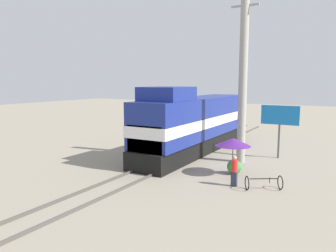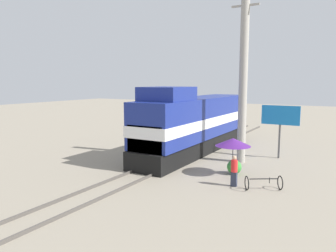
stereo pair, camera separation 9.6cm
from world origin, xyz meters
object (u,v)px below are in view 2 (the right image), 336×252
Objects in this scene: locomotive at (194,123)px; billboard_sign at (280,118)px; utility_pole at (243,75)px; person_bystander at (234,170)px; bicycle at (264,183)px; vendor_umbrella at (233,142)px.

billboard_sign is (5.97, 1.32, 0.62)m from locomotive.
utility_pole is 7.17× the size of person_bystander.
billboard_sign reaches higher than bicycle.
locomotive reaches higher than person_bystander.
vendor_umbrella is (4.59, -4.44, -0.27)m from locomotive.
vendor_umbrella is at bearing 111.58° from person_bystander.
person_bystander is (1.32, -5.21, -4.91)m from utility_pole.
locomotive is 9.32m from bicycle.
vendor_umbrella reaches higher than bicycle.
bicycle is (1.46, 0.21, -0.50)m from person_bystander.
locomotive is 6.15m from billboard_sign.
billboard_sign is at bearing 76.55° from vendor_umbrella.
person_bystander is 1.55m from bicycle.
utility_pole is 6.23× the size of bicycle.
vendor_umbrella is 1.18× the size of bicycle.
billboard_sign is (1.95, 2.43, -2.94)m from utility_pole.
utility_pole reaches higher than bicycle.
vendor_umbrella reaches higher than person_bystander.
bicycle is (6.79, -6.11, -1.85)m from locomotive.
utility_pole is at bearing -3.39° from bicycle.
utility_pole is at bearing 104.19° from person_bystander.
person_bystander reaches higher than bicycle.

